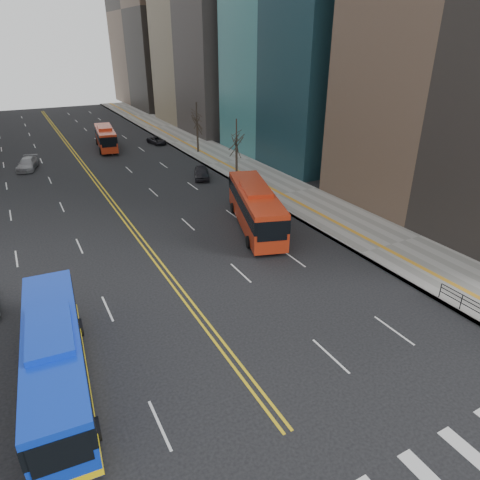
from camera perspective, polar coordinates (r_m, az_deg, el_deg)
name	(u,v)px	position (r m, az deg, el deg)	size (l,w,h in m)	color
sidewalk_right	(229,162)	(58.43, -1.47, 10.35)	(7.00, 130.00, 0.15)	gray
centerline	(81,162)	(62.77, -20.46, 9.78)	(0.55, 100.00, 0.01)	gold
street_trees	(27,171)	(41.25, -26.56, 8.20)	(35.20, 47.20, 7.60)	black
blue_bus	(55,357)	(22.29, -23.43, -14.07)	(3.45, 11.96, 3.44)	#0C31C0
red_bus_near	(255,205)	(37.04, 2.07, 4.62)	(6.31, 12.19, 3.76)	#B92E13
red_bus_far	(106,136)	(68.86, -17.49, 13.05)	(3.67, 10.54, 3.30)	#B92E13
car_dark_mid	(202,173)	(51.53, -5.15, 8.95)	(1.70, 4.23, 1.44)	black
car_silver	(27,164)	(61.33, -26.49, 9.07)	(2.01, 4.95, 1.44)	gray
car_dark_far	(157,141)	(70.37, -11.05, 12.89)	(1.80, 3.90, 1.09)	black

